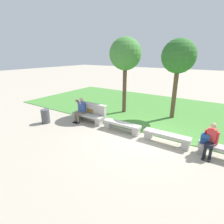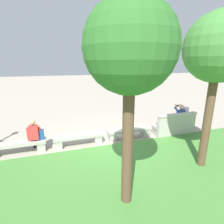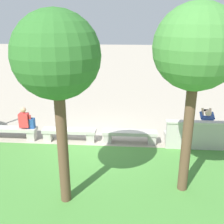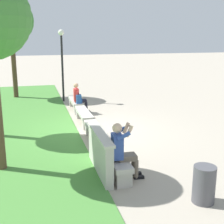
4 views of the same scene
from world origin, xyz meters
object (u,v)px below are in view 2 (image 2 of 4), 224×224
bench_main (171,126)px  trash_bin (184,114)px  backpack (40,135)px  tree_right_background (130,50)px  bench_mid (79,138)px  tree_behind_wall (219,50)px  person_distant (34,134)px  bench_far (18,146)px  person_photographer (179,116)px  bench_near (129,132)px

bench_main → trash_bin: size_ratio=2.56×
backpack → tree_right_background: 4.80m
bench_main → tree_right_background: (3.65, 3.28, 3.11)m
backpack → trash_bin: bearing=-170.3°
bench_main → trash_bin: (-1.83, -1.33, 0.08)m
bench_main → bench_mid: 4.33m
bench_mid → tree_behind_wall: tree_behind_wall is taller
person_distant → backpack: size_ratio=2.94×
bench_far → person_photographer: person_photographer is taller
tree_right_background → tree_behind_wall: bearing=-167.2°
person_distant → trash_bin: size_ratio=1.68×
bench_far → person_distant: (-0.59, -0.07, 0.37)m
bench_near → tree_behind_wall: size_ratio=0.42×
bench_mid → bench_near: bearing=180.0°
bench_far → person_distant: size_ratio=1.52×
bench_main → backpack: backpack is taller
backpack → bench_mid: bearing=178.5°
bench_mid → person_photographer: bearing=-179.1°
tree_behind_wall → trash_bin: size_ratio=6.02×
person_photographer → trash_bin: (-1.39, -1.25, -0.36)m
tree_right_background → bench_mid: bearing=-78.4°
tree_behind_wall → trash_bin: bearing=-123.4°
trash_bin → tree_behind_wall: bearing=56.6°
bench_main → tree_behind_wall: 4.24m
bench_main → person_photographer: person_photographer is taller
tree_behind_wall → tree_right_background: tree_behind_wall is taller
bench_far → bench_main: bearing=180.0°
bench_near → bench_mid: size_ratio=1.00×
bench_mid → person_photographer: person_photographer is taller
backpack → tree_behind_wall: size_ratio=0.09×
person_distant → tree_right_background: bearing=124.0°
person_distant → backpack: bearing=170.9°
bench_far → backpack: 0.83m
bench_near → backpack: bearing=-0.6°
bench_mid → tree_behind_wall: size_ratio=0.42×
bench_main → bench_mid: (4.33, 0.00, 0.00)m
tree_right_background → trash_bin: tree_right_background is taller
person_distant → tree_behind_wall: (-5.12, 2.70, 2.85)m
bench_mid → bench_far: bearing=0.0°
tree_behind_wall → trash_bin: tree_behind_wall is taller
bench_main → bench_far: (6.50, 0.00, 0.00)m
bench_far → tree_right_background: 5.34m
bench_far → trash_bin: size_ratio=2.56×
trash_bin → bench_far: bearing=9.1°
bench_main → tree_right_background: 5.81m
tree_right_background → bench_main: bearing=-138.1°
backpack → trash_bin: (-7.55, -1.29, -0.25)m
bench_main → bench_mid: size_ratio=1.00×
bench_main → backpack: 5.74m
person_photographer → tree_right_background: tree_right_background is taller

